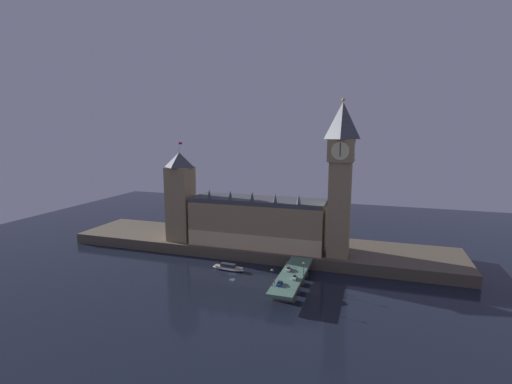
{
  "coord_description": "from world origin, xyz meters",
  "views": [
    {
      "loc": [
        63.65,
        -157.63,
        68.33
      ],
      "look_at": [
        5.68,
        20.0,
        37.61
      ],
      "focal_mm": 26.0,
      "sensor_mm": 36.0,
      "label": 1
    }
  ],
  "objects": [
    {
      "name": "bridge",
      "position": [
        30.57,
        -5.0,
        4.01
      ],
      "size": [
        10.71,
        46.0,
        6.03
      ],
      "color": "#4C7560",
      "rests_on": "ground_plane"
    },
    {
      "name": "victoria_tower",
      "position": [
        -42.68,
        28.11,
        31.36
      ],
      "size": [
        13.49,
        13.49,
        56.7
      ],
      "color": "#9E845B",
      "rests_on": "embankment"
    },
    {
      "name": "parliament_hall",
      "position": [
        2.9,
        32.04,
        18.91
      ],
      "size": [
        73.78,
        23.43,
        31.44
      ],
      "color": "#9E845B",
      "rests_on": "embankment"
    },
    {
      "name": "embankment",
      "position": [
        0.0,
        39.0,
        2.94
      ],
      "size": [
        220.0,
        42.0,
        5.87
      ],
      "color": "brown",
      "rests_on": "ground_plane"
    },
    {
      "name": "pedestrian_far_rail",
      "position": [
        25.86,
        4.48,
        6.94
      ],
      "size": [
        0.38,
        0.38,
        1.72
      ],
      "color": "black",
      "rests_on": "bridge"
    },
    {
      "name": "car_northbound_lead",
      "position": [
        28.21,
        -1.02,
        6.65
      ],
      "size": [
        2.11,
        4.63,
        1.31
      ],
      "color": "silver",
      "rests_on": "bridge"
    },
    {
      "name": "boat_upstream",
      "position": [
        -4.09,
        5.24,
        1.2
      ],
      "size": [
        17.2,
        4.92,
        3.28
      ],
      "color": "white",
      "rests_on": "ground_plane"
    },
    {
      "name": "car_southbound_lead",
      "position": [
        32.92,
        -10.18,
        6.78
      ],
      "size": [
        1.85,
        3.98,
        1.59
      ],
      "color": "white",
      "rests_on": "bridge"
    },
    {
      "name": "car_northbound_trail",
      "position": [
        28.21,
        -17.86,
        6.66
      ],
      "size": [
        2.01,
        4.39,
        1.33
      ],
      "color": "navy",
      "rests_on": "bridge"
    },
    {
      "name": "clock_tower",
      "position": [
        47.11,
        26.73,
        47.27
      ],
      "size": [
        12.85,
        12.96,
        78.06
      ],
      "color": "#9E845B",
      "rests_on": "embankment"
    },
    {
      "name": "street_lamp_near",
      "position": [
        25.46,
        -19.72,
        10.49
      ],
      "size": [
        1.34,
        0.6,
        7.14
      ],
      "color": "#2D3333",
      "rests_on": "bridge"
    },
    {
      "name": "street_lamp_mid",
      "position": [
        35.68,
        -5.0,
        9.88
      ],
      "size": [
        1.34,
        0.6,
        6.15
      ],
      "color": "#2D3333",
      "rests_on": "bridge"
    },
    {
      "name": "ground_plane",
      "position": [
        0.0,
        0.0,
        0.0
      ],
      "size": [
        400.0,
        400.0,
        0.0
      ],
      "primitive_type": "plane",
      "color": "black"
    },
    {
      "name": "pedestrian_mid_walk",
      "position": [
        35.28,
        -2.04,
        6.9
      ],
      "size": [
        0.38,
        0.38,
        1.66
      ],
      "color": "black",
      "rests_on": "bridge"
    },
    {
      "name": "pedestrian_near_rail",
      "position": [
        25.86,
        -17.53,
        7.0
      ],
      "size": [
        0.38,
        0.38,
        1.81
      ],
      "color": "black",
      "rests_on": "bridge"
    }
  ]
}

